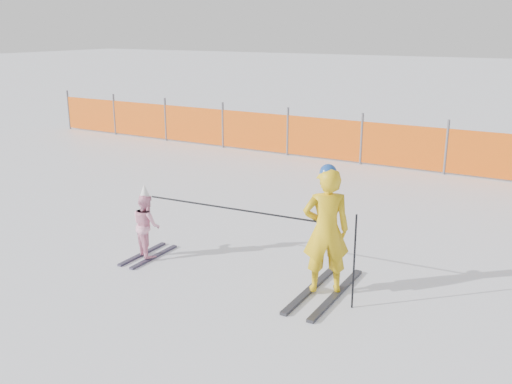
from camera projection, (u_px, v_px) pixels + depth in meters
ground at (238, 270)px, 7.87m from camera, size 120.00×120.00×0.00m
adult at (326, 231)px, 6.98m from camera, size 0.69×1.60×1.67m
child at (146, 224)px, 8.21m from camera, size 0.56×0.99×1.10m
ski_poles at (266, 224)px, 7.24m from camera, size 3.04×0.22×1.18m
safety_fence at (297, 135)px, 14.62m from camera, size 16.62×0.06×1.25m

